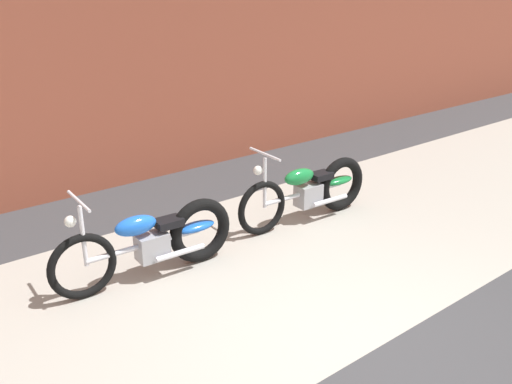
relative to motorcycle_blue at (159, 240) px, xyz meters
The scene contains 5 objects.
ground_plane 2.40m from the motorcycle_blue, 72.49° to the right, with size 80.00×80.00×0.00m, color #38383A.
sidewalk_slab 0.96m from the motorcycle_blue, 35.37° to the right, with size 36.00×3.50×0.01m, color #9E998E.
brick_building_wall 3.73m from the motorcycle_blue, 76.41° to the left, with size 36.00×0.50×5.15m, color brown.
motorcycle_blue is the anchor object (origin of this frame).
motorcycle_green 2.25m from the motorcycle_blue, ahead, with size 2.01×0.58×1.03m.
Camera 1 is at (-3.13, -2.44, 2.96)m, focal length 39.12 mm.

